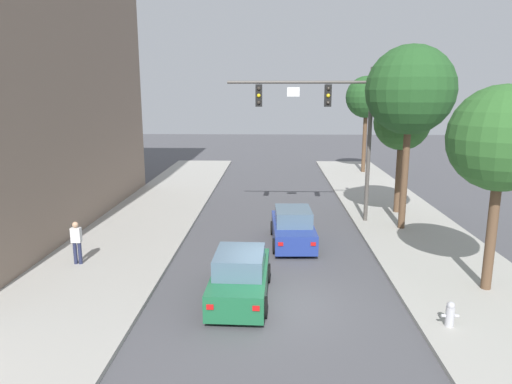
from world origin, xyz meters
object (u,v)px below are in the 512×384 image
(pedestrian_sidewalk_left_walker, at_px, (77,241))
(fire_hydrant, at_px, (450,314))
(traffic_signal_mast, at_px, (329,116))
(car_lead_blue, at_px, (293,228))
(street_tree_third, at_px, (402,123))
(car_following_green, at_px, (240,277))
(street_tree_nearest, at_px, (502,139))
(street_tree_farthest, at_px, (367,98))
(street_tree_second, at_px, (410,91))

(pedestrian_sidewalk_left_walker, relative_size, fire_hydrant, 2.28)
(traffic_signal_mast, distance_m, car_lead_blue, 6.03)
(pedestrian_sidewalk_left_walker, xyz_separation_m, fire_hydrant, (12.21, -4.34, -0.56))
(fire_hydrant, distance_m, street_tree_third, 13.52)
(traffic_signal_mast, bearing_deg, pedestrian_sidewalk_left_walker, -146.94)
(car_following_green, xyz_separation_m, street_tree_nearest, (8.06, 0.72, 4.34))
(pedestrian_sidewalk_left_walker, xyz_separation_m, street_tree_nearest, (14.35, -1.73, 4.00))
(fire_hydrant, bearing_deg, car_lead_blue, 118.33)
(car_lead_blue, bearing_deg, traffic_signal_mast, 62.03)
(traffic_signal_mast, distance_m, street_tree_farthest, 15.57)
(car_following_green, xyz_separation_m, fire_hydrant, (5.92, -1.89, -0.22))
(car_lead_blue, height_order, street_tree_nearest, street_tree_nearest)
(street_tree_third, relative_size, street_tree_farthest, 0.82)
(pedestrian_sidewalk_left_walker, bearing_deg, fire_hydrant, -19.56)
(car_lead_blue, relative_size, car_following_green, 1.00)
(traffic_signal_mast, xyz_separation_m, pedestrian_sidewalk_left_walker, (-10.00, -6.51, -4.30))
(traffic_signal_mast, xyz_separation_m, street_tree_farthest, (4.67, 14.84, 0.71))
(car_lead_blue, distance_m, car_following_green, 5.87)
(traffic_signal_mast, distance_m, pedestrian_sidewalk_left_walker, 12.68)
(pedestrian_sidewalk_left_walker, relative_size, street_tree_third, 0.26)
(pedestrian_sidewalk_left_walker, distance_m, street_tree_nearest, 15.00)
(car_lead_blue, bearing_deg, street_tree_third, 41.81)
(street_tree_nearest, relative_size, street_tree_farthest, 0.87)
(car_lead_blue, bearing_deg, street_tree_second, 22.18)
(street_tree_third, bearing_deg, pedestrian_sidewalk_left_walker, -149.32)
(pedestrian_sidewalk_left_walker, height_order, street_tree_second, street_tree_second)
(car_following_green, bearing_deg, traffic_signal_mast, 67.48)
(fire_hydrant, distance_m, street_tree_nearest, 5.67)
(street_tree_nearest, bearing_deg, street_tree_third, 91.91)
(traffic_signal_mast, height_order, car_lead_blue, traffic_signal_mast)
(street_tree_second, bearing_deg, pedestrian_sidewalk_left_walker, -158.67)
(street_tree_second, relative_size, street_tree_third, 1.35)
(street_tree_third, bearing_deg, fire_hydrant, -98.12)
(traffic_signal_mast, bearing_deg, street_tree_second, -19.99)
(car_lead_blue, xyz_separation_m, street_tree_third, (5.82, 5.20, 4.19))
(fire_hydrant, height_order, street_tree_second, street_tree_second)
(pedestrian_sidewalk_left_walker, bearing_deg, street_tree_third, 30.68)
(car_following_green, bearing_deg, pedestrian_sidewalk_left_walker, 158.74)
(street_tree_nearest, height_order, street_tree_third, street_tree_nearest)
(car_lead_blue, height_order, pedestrian_sidewalk_left_walker, pedestrian_sidewalk_left_walker)
(car_lead_blue, xyz_separation_m, street_tree_second, (5.26, 2.14, 5.83))
(pedestrian_sidewalk_left_walker, relative_size, street_tree_farthest, 0.22)
(street_tree_farthest, bearing_deg, street_tree_second, -94.33)
(street_tree_nearest, height_order, street_tree_second, street_tree_second)
(car_following_green, bearing_deg, street_tree_nearest, 5.07)
(car_lead_blue, bearing_deg, fire_hydrant, -61.67)
(traffic_signal_mast, relative_size, street_tree_third, 1.20)
(car_following_green, relative_size, street_tree_second, 0.51)
(car_lead_blue, xyz_separation_m, street_tree_nearest, (6.16, -4.84, 4.34))
(fire_hydrant, relative_size, street_tree_farthest, 0.09)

